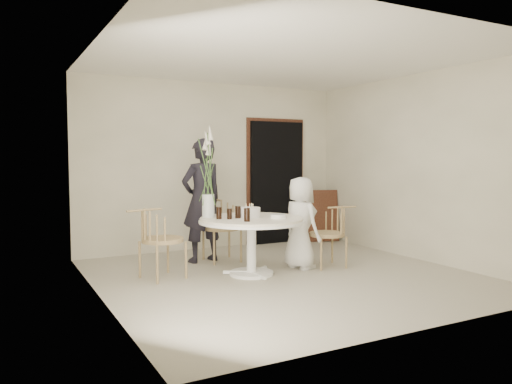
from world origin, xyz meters
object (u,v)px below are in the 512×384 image
chair_right (335,227)px  chair_left (154,233)px  flower_vase (208,182)px  chair_far (218,220)px  girl (202,200)px  birthday_cake (250,212)px  table (251,227)px  boy (301,223)px

chair_right → chair_left: 2.44m
chair_right → flower_vase: flower_vase is taller
chair_far → girl: bearing=-174.6°
chair_left → chair_right: bearing=-113.9°
girl → birthday_cake: girl is taller
table → boy: size_ratio=1.08×
chair_far → chair_left: bearing=-146.8°
chair_far → birthday_cake: size_ratio=3.37×
table → flower_vase: (-0.46, 0.30, 0.56)m
chair_right → table: bearing=-86.4°
chair_far → chair_left: (-1.18, -0.75, -0.01)m
girl → boy: size_ratio=1.43×
chair_far → boy: bearing=-53.8°
chair_far → chair_right: chair_far is taller
chair_right → girl: size_ratio=0.47×
chair_right → girl: bearing=-119.8°
girl → boy: bearing=123.5°
chair_far → flower_vase: 1.09m
chair_left → girl: (0.92, 0.73, 0.31)m
girl → flower_vase: 0.84m
chair_left → flower_vase: size_ratio=0.76×
chair_right → boy: (-0.49, 0.10, 0.08)m
table → chair_left: 1.21m
chair_far → boy: size_ratio=0.73×
chair_left → birthday_cake: birthday_cake is taller
chair_left → boy: bearing=-113.3°
chair_left → girl: size_ratio=0.50×
chair_right → birthday_cake: (-1.25, 0.11, 0.26)m
chair_left → flower_vase: 0.93m
girl → birthday_cake: (0.25, -1.01, -0.09)m
chair_far → flower_vase: bearing=-120.9°
girl → birthday_cake: 1.04m
chair_right → birthday_cake: bearing=-88.0°
boy → birthday_cake: size_ratio=4.64×
chair_left → table: bearing=-119.9°
flower_vase → birthday_cake: bearing=-29.3°
chair_right → chair_left: bearing=-92.2°
chair_right → chair_left: chair_left is taller
chair_right → girl: 1.90m
table → girl: (-0.25, 1.05, 0.26)m
table → flower_vase: size_ratio=1.14×
table → boy: boy is taller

